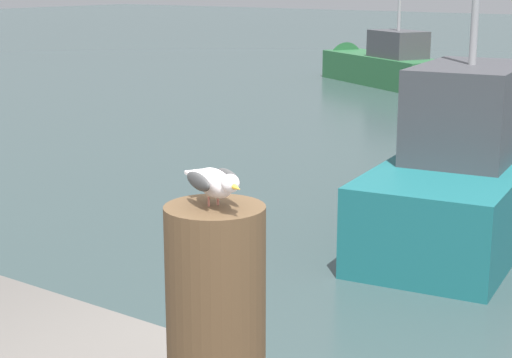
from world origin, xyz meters
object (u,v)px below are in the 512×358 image
seagull (215,182)px  boat_teal (484,163)px  mooring_post (216,308)px  boat_green (374,64)px

seagull → boat_teal: 7.77m
mooring_post → seagull: seagull is taller
boat_teal → boat_green: size_ratio=1.17×
seagull → boat_green: size_ratio=0.07×
mooring_post → boat_teal: 7.69m
mooring_post → seagull: 0.47m
boat_teal → boat_green: boat_teal is taller
seagull → boat_teal: (-1.78, 7.42, -1.50)m
boat_teal → boat_green: 12.98m
seagull → boat_teal: boat_teal is taller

